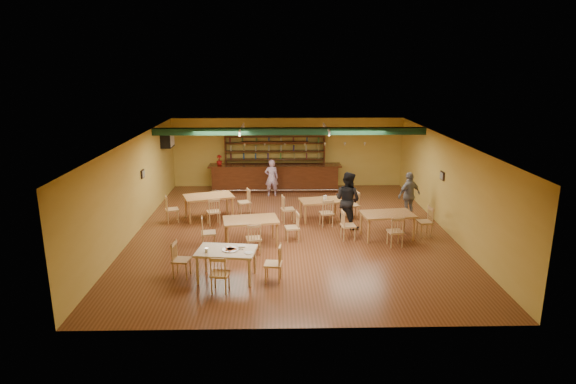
{
  "coord_description": "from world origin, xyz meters",
  "views": [
    {
      "loc": [
        -0.46,
        -14.92,
        5.3
      ],
      "look_at": [
        -0.11,
        0.6,
        1.15
      ],
      "focal_mm": 30.23,
      "sensor_mm": 36.0,
      "label": 1
    }
  ],
  "objects_px": {
    "dining_table_b": "(321,210)",
    "patron_right_a": "(348,200)",
    "dining_table_a": "(209,207)",
    "dining_table_c": "(251,232)",
    "patron_bar": "(272,178)",
    "near_table": "(227,264)",
    "bar_counter": "(275,178)",
    "dining_table_d": "(387,225)"
  },
  "relations": [
    {
      "from": "dining_table_c",
      "to": "patron_right_a",
      "type": "height_order",
      "value": "patron_right_a"
    },
    {
      "from": "dining_table_d",
      "to": "dining_table_a",
      "type": "bearing_deg",
      "value": 153.13
    },
    {
      "from": "patron_bar",
      "to": "near_table",
      "type": "bearing_deg",
      "value": 76.59
    },
    {
      "from": "dining_table_c",
      "to": "patron_right_a",
      "type": "relative_size",
      "value": 0.86
    },
    {
      "from": "dining_table_b",
      "to": "dining_table_d",
      "type": "height_order",
      "value": "dining_table_d"
    },
    {
      "from": "bar_counter",
      "to": "dining_table_a",
      "type": "xyz_separation_m",
      "value": [
        -2.3,
        -3.74,
        -0.15
      ]
    },
    {
      "from": "dining_table_b",
      "to": "patron_right_a",
      "type": "relative_size",
      "value": 0.76
    },
    {
      "from": "bar_counter",
      "to": "patron_right_a",
      "type": "bearing_deg",
      "value": -63.43
    },
    {
      "from": "dining_table_c",
      "to": "patron_bar",
      "type": "xyz_separation_m",
      "value": [
        0.56,
        5.52,
        0.36
      ]
    },
    {
      "from": "dining_table_c",
      "to": "patron_right_a",
      "type": "distance_m",
      "value": 3.51
    },
    {
      "from": "dining_table_b",
      "to": "dining_table_d",
      "type": "bearing_deg",
      "value": -54.7
    },
    {
      "from": "bar_counter",
      "to": "patron_right_a",
      "type": "xyz_separation_m",
      "value": [
        2.4,
        -4.8,
        0.37
      ]
    },
    {
      "from": "dining_table_c",
      "to": "near_table",
      "type": "xyz_separation_m",
      "value": [
        -0.48,
        -2.38,
        -0.01
      ]
    },
    {
      "from": "dining_table_a",
      "to": "dining_table_c",
      "type": "xyz_separation_m",
      "value": [
        1.6,
        -2.6,
        -0.01
      ]
    },
    {
      "from": "bar_counter",
      "to": "dining_table_d",
      "type": "height_order",
      "value": "bar_counter"
    },
    {
      "from": "patron_bar",
      "to": "dining_table_d",
      "type": "bearing_deg",
      "value": 120.16
    },
    {
      "from": "dining_table_a",
      "to": "dining_table_d",
      "type": "bearing_deg",
      "value": -38.92
    },
    {
      "from": "dining_table_a",
      "to": "dining_table_b",
      "type": "relative_size",
      "value": 1.15
    },
    {
      "from": "near_table",
      "to": "patron_right_a",
      "type": "height_order",
      "value": "patron_right_a"
    },
    {
      "from": "bar_counter",
      "to": "patron_bar",
      "type": "distance_m",
      "value": 0.86
    },
    {
      "from": "dining_table_d",
      "to": "dining_table_c",
      "type": "bearing_deg",
      "value": 179.84
    },
    {
      "from": "patron_right_a",
      "to": "near_table",
      "type": "bearing_deg",
      "value": 88.73
    },
    {
      "from": "bar_counter",
      "to": "dining_table_d",
      "type": "bearing_deg",
      "value": -59.01
    },
    {
      "from": "near_table",
      "to": "patron_right_a",
      "type": "distance_m",
      "value": 5.34
    },
    {
      "from": "near_table",
      "to": "dining_table_d",
      "type": "bearing_deg",
      "value": 38.79
    },
    {
      "from": "bar_counter",
      "to": "dining_table_a",
      "type": "height_order",
      "value": "bar_counter"
    },
    {
      "from": "bar_counter",
      "to": "dining_table_d",
      "type": "xyz_separation_m",
      "value": [
        3.5,
        -5.83,
        -0.17
      ]
    },
    {
      "from": "patron_right_a",
      "to": "bar_counter",
      "type": "bearing_deg",
      "value": -22.25
    },
    {
      "from": "dining_table_b",
      "to": "patron_right_a",
      "type": "distance_m",
      "value": 1.27
    },
    {
      "from": "dining_table_d",
      "to": "patron_bar",
      "type": "height_order",
      "value": "patron_bar"
    },
    {
      "from": "bar_counter",
      "to": "patron_right_a",
      "type": "distance_m",
      "value": 5.39
    },
    {
      "from": "bar_counter",
      "to": "near_table",
      "type": "distance_m",
      "value": 8.81
    },
    {
      "from": "bar_counter",
      "to": "dining_table_a",
      "type": "distance_m",
      "value": 4.4
    },
    {
      "from": "dining_table_d",
      "to": "patron_right_a",
      "type": "height_order",
      "value": "patron_right_a"
    },
    {
      "from": "patron_bar",
      "to": "patron_right_a",
      "type": "relative_size",
      "value": 0.81
    },
    {
      "from": "patron_bar",
      "to": "dining_table_a",
      "type": "bearing_deg",
      "value": 47.56
    },
    {
      "from": "dining_table_a",
      "to": "patron_right_a",
      "type": "bearing_deg",
      "value": -31.83
    },
    {
      "from": "near_table",
      "to": "patron_bar",
      "type": "relative_size",
      "value": 0.96
    },
    {
      "from": "bar_counter",
      "to": "dining_table_c",
      "type": "distance_m",
      "value": 6.38
    },
    {
      "from": "dining_table_b",
      "to": "patron_right_a",
      "type": "xyz_separation_m",
      "value": [
        0.8,
        -0.8,
        0.58
      ]
    },
    {
      "from": "dining_table_a",
      "to": "bar_counter",
      "type": "bearing_deg",
      "value": 39.28
    },
    {
      "from": "dining_table_b",
      "to": "patron_bar",
      "type": "relative_size",
      "value": 0.94
    }
  ]
}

